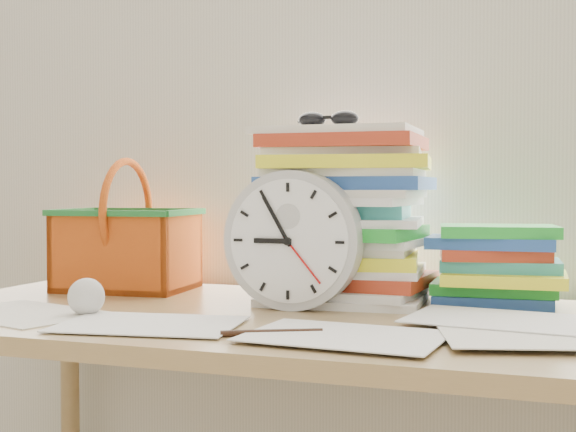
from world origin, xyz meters
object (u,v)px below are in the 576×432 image
at_px(paper_stack, 342,215).
at_px(book_stack, 497,265).
at_px(clock, 293,240).
at_px(basket, 127,226).
at_px(desk, 279,355).

bearing_deg(paper_stack, book_stack, 6.26).
xyz_separation_m(paper_stack, book_stack, (0.29, 0.03, -0.09)).
distance_m(clock, basket, 0.46).
bearing_deg(desk, basket, 155.27).
bearing_deg(book_stack, clock, -152.88).
height_order(clock, basket, basket).
distance_m(paper_stack, clock, 0.16).
height_order(paper_stack, clock, paper_stack).
relative_size(desk, clock, 5.49).
xyz_separation_m(paper_stack, clock, (-0.05, -0.15, -0.04)).
distance_m(paper_stack, book_stack, 0.31).
height_order(desk, book_stack, book_stack).
relative_size(clock, basket, 0.91).
height_order(desk, paper_stack, paper_stack).
distance_m(desk, basket, 0.52).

